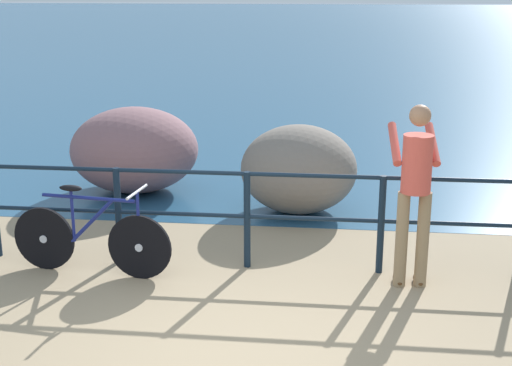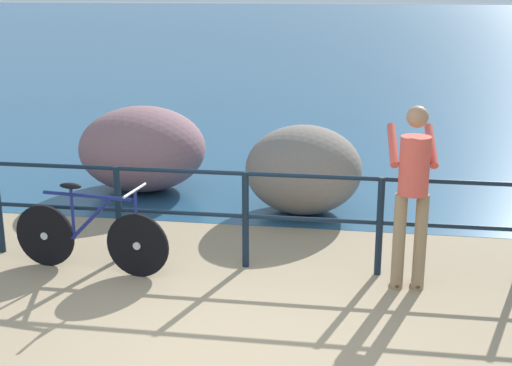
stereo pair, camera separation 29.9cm
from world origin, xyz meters
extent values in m
cube|color=#937F60|center=(0.00, 20.00, -0.05)|extent=(120.00, 120.00, 0.10)
cube|color=navy|center=(0.00, 48.13, 0.00)|extent=(120.00, 90.00, 0.01)
cylinder|color=black|center=(-1.35, 1.87, 0.51)|extent=(0.07, 0.07, 1.02)
cylinder|color=black|center=(0.00, 1.87, 0.51)|extent=(0.07, 0.07, 1.02)
cylinder|color=black|center=(1.35, 1.87, 0.51)|extent=(0.07, 0.07, 1.02)
cylinder|color=black|center=(0.00, 1.87, 1.00)|extent=(8.12, 0.04, 0.04)
cylinder|color=black|center=(0.00, 1.87, 0.55)|extent=(8.12, 0.04, 0.04)
cylinder|color=black|center=(-2.05, 1.59, 0.33)|extent=(0.66, 0.11, 0.66)
cylinder|color=#B7BCC6|center=(-2.05, 1.59, 0.33)|extent=(0.09, 0.07, 0.08)
cylinder|color=black|center=(-1.02, 1.46, 0.33)|extent=(0.66, 0.11, 0.66)
cylinder|color=#B7BCC6|center=(-1.02, 1.46, 0.33)|extent=(0.09, 0.07, 0.08)
cylinder|color=navy|center=(-1.54, 1.52, 0.80)|extent=(0.99, 0.16, 0.04)
cylinder|color=navy|center=(-1.51, 1.52, 0.57)|extent=(0.50, 0.10, 0.50)
cylinder|color=navy|center=(-1.72, 1.55, 0.59)|extent=(0.03, 0.03, 0.53)
ellipsoid|color=black|center=(-1.72, 1.55, 0.89)|extent=(0.25, 0.13, 0.06)
cylinder|color=navy|center=(-1.02, 1.46, 0.62)|extent=(0.03, 0.03, 0.57)
cylinder|color=#B7BCC6|center=(-1.02, 1.46, 0.90)|extent=(0.09, 0.48, 0.03)
cylinder|color=#8C7251|center=(1.53, 1.57, 0.47)|extent=(0.12, 0.12, 0.95)
ellipsoid|color=#513319|center=(1.53, 1.63, 0.04)|extent=(0.12, 0.27, 0.08)
cylinder|color=#8C7251|center=(1.73, 1.58, 0.47)|extent=(0.12, 0.12, 0.95)
ellipsoid|color=#513319|center=(1.73, 1.64, 0.04)|extent=(0.12, 0.27, 0.08)
cylinder|color=#CC4C3F|center=(1.63, 1.57, 1.23)|extent=(0.28, 0.28, 0.55)
sphere|color=#9E7051|center=(1.63, 1.57, 1.68)|extent=(0.20, 0.20, 0.20)
cylinder|color=#CC4C3F|center=(1.43, 1.80, 1.36)|extent=(0.11, 0.52, 0.34)
cylinder|color=#CC4C3F|center=(1.79, 1.82, 1.36)|extent=(0.11, 0.52, 0.34)
ellipsoid|color=slate|center=(0.43, 3.77, 0.56)|extent=(1.48, 1.39, 1.13)
ellipsoid|color=#825C60|center=(-1.91, 4.45, 0.59)|extent=(1.78, 1.66, 1.19)
camera|label=1|loc=(0.84, -4.87, 2.85)|focal=49.31mm
camera|label=2|loc=(1.14, -4.83, 2.85)|focal=49.31mm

